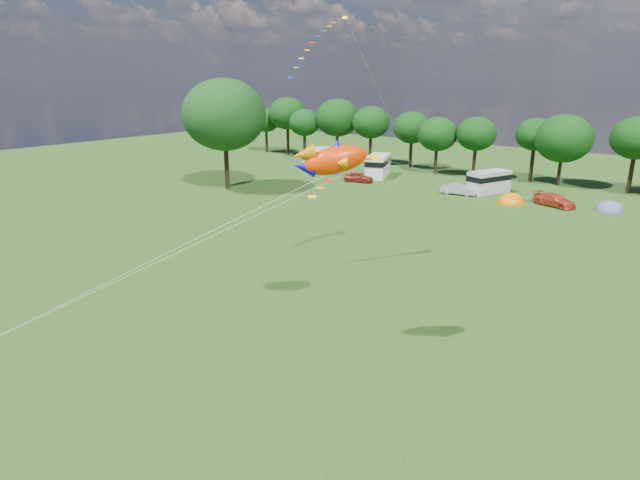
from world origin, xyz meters
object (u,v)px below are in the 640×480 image
Objects in this scene: car_a at (359,177)px; fish_kite at (329,160)px; campervan_c at (489,181)px; campervan_b at (378,165)px; big_tree at (224,115)px; car_b at (459,189)px; car_c at (555,200)px; tent_orange at (511,203)px; campervan_a at (318,158)px; tent_greyblue at (609,211)px.

fish_kite is (23.68, -38.13, 9.11)m from car_a.
campervan_b is at bearing 106.99° from campervan_c.
big_tree reaches higher than car_b.
car_c is 8.50m from campervan_c.
big_tree is 3.35× the size of car_a.
big_tree is 4.17× the size of tent_orange.
campervan_a is (-10.83, 5.15, 0.92)m from car_a.
campervan_c is 43.53m from fish_kite.
car_c is 35.25m from campervan_a.
campervan_b reaches higher than campervan_a.
fish_kite is at bearing -149.01° from campervan_c.
campervan_b is 2.05× the size of tent_orange.
car_b is 24.89m from campervan_a.
fish_kite reaches higher than campervan_c.
tent_greyblue is (40.24, -2.26, -1.56)m from campervan_a.
fish_kite is at bearing -174.60° from car_b.
fish_kite is (-5.74, -41.02, 9.75)m from tent_greyblue.
tent_orange is at bearing -163.45° from tent_greyblue.
campervan_a is 55.96m from fish_kite.
campervan_b reaches higher than car_b.
car_a is 5.04m from campervan_b.
fish_kite is at bearing -164.14° from car_a.
campervan_a reaches higher than campervan_c.
car_a is (10.29, 13.73, -8.36)m from big_tree.
campervan_a reaches higher than car_c.
campervan_c is (26.36, 17.63, -7.60)m from big_tree.
tent_orange is at bearing -114.93° from campervan_a.
tent_orange is 0.94× the size of fish_kite.
tent_orange is 39.64m from fish_kite.
tent_greyblue is at bearing 39.57° from fish_kite.
tent_orange is at bearing -105.63° from car_a.
car_b reaches higher than car_c.
campervan_c is (-8.17, 2.22, 0.75)m from car_c.
car_c is (34.53, 15.41, -8.35)m from big_tree.
campervan_c reaches higher than car_c.
tent_greyblue is (39.71, 16.62, -9.00)m from big_tree.
tent_greyblue is at bearing 16.55° from tent_orange.
campervan_c reaches higher than tent_orange.
car_b is 15.90m from tent_greyblue.
big_tree reaches higher than tent_orange.
fish_kite is at bearing -35.69° from big_tree.
car_b is 14.45m from campervan_b.
big_tree is 19.09m from car_a.
car_a is 24.30m from car_c.
campervan_b is (-0.15, 4.96, 0.93)m from car_a.
big_tree reaches higher than tent_greyblue.
campervan_b is at bearing 176.00° from tent_greyblue.
car_b reaches higher than tent_greyblue.
car_b is (23.96, 14.53, -8.35)m from big_tree.
car_a is 0.68× the size of campervan_c.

